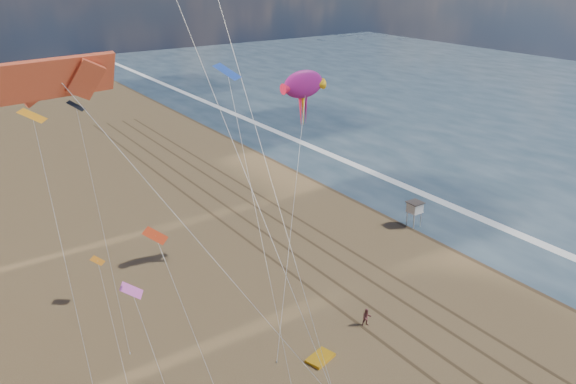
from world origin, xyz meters
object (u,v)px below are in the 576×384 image
at_px(lifeguard_stand, 415,208).
at_px(grounded_kite, 320,358).
at_px(kite_flyer_b, 367,317).
at_px(show_kite, 303,85).

xyz_separation_m(lifeguard_stand, grounded_kite, (-21.85, -11.99, -2.05)).
height_order(lifeguard_stand, kite_flyer_b, lifeguard_stand).
bearing_deg(lifeguard_stand, grounded_kite, -151.25).
height_order(grounded_kite, kite_flyer_b, kite_flyer_b).
relative_size(grounded_kite, show_kite, 0.09).
xyz_separation_m(lifeguard_stand, show_kite, (-14.59, 0.52, 14.83)).
bearing_deg(lifeguard_stand, show_kite, 177.97).
relative_size(lifeguard_stand, show_kite, 0.13).
bearing_deg(lifeguard_stand, kite_flyer_b, -146.64).
distance_m(grounded_kite, show_kite, 22.22).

